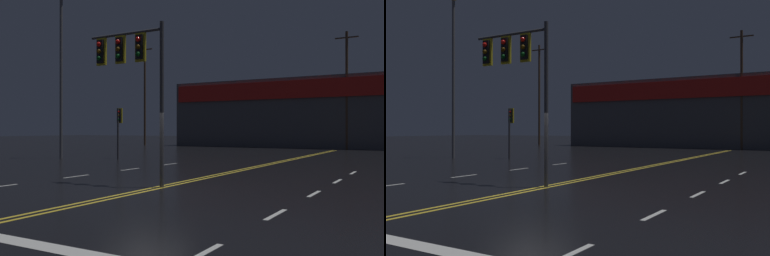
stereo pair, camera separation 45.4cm
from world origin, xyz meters
The scene contains 7 objects.
ground_plane centered at (0.00, 0.00, 0.00)m, with size 200.00×200.00×0.00m, color black.
road_markings centered at (0.90, -1.16, 0.00)m, with size 14.47×60.00×0.01m.
traffic_signal_median centered at (-1.24, 0.70, 4.34)m, with size 3.14×0.36×5.57m.
traffic_signal_corner_northwest centered at (-10.14, 11.00, 2.46)m, with size 0.42×0.36×3.36m.
streetlight_median_approach centered at (-13.93, 9.54, 7.03)m, with size 0.56×0.56×11.28m.
building_backdrop centered at (0.00, 37.27, 3.70)m, with size 37.48×10.23×7.38m.
utility_pole_row centered at (-2.58, 32.38, 5.85)m, with size 46.79×0.26×12.55m.
Camera 2 is at (8.40, -11.00, 1.94)m, focal length 40.00 mm.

